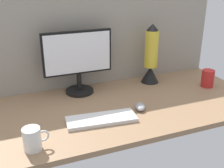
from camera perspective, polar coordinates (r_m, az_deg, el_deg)
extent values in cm
cube|color=#8C6B4C|center=(166.38, -0.07, -4.70)|extent=(180.00, 80.00, 3.00)
cube|color=gray|center=(188.33, -4.33, 9.26)|extent=(180.00, 5.00, 63.21)
cylinder|color=black|center=(182.87, -6.63, -1.41)|extent=(18.00, 18.00, 1.80)
cylinder|color=black|center=(180.38, -6.72, 0.45)|extent=(3.20, 3.20, 11.00)
cube|color=black|center=(175.08, -7.09, 6.39)|extent=(43.87, 2.40, 27.33)
cube|color=white|center=(173.77, -6.97, 6.27)|extent=(41.47, 0.60, 24.93)
cube|color=silver|center=(148.52, -2.18, -7.20)|extent=(38.15, 16.77, 2.00)
ellipsoid|color=#99999E|center=(160.48, 5.81, -4.62)|extent=(8.93, 11.03, 3.40)
cylinder|color=white|center=(129.57, -16.05, -10.79)|extent=(7.98, 7.98, 10.67)
torus|color=white|center=(129.57, -13.95, -10.27)|extent=(5.69, 1.00, 5.69)
cylinder|color=red|center=(199.94, 18.99, 1.11)|extent=(8.42, 8.42, 11.60)
cone|color=black|center=(198.54, 7.79, 2.01)|extent=(12.61, 12.61, 11.47)
cylinder|color=gold|center=(192.95, 8.08, 7.11)|extent=(9.17, 9.17, 25.22)
cone|color=black|center=(189.59, 8.32, 11.46)|extent=(8.25, 8.25, 4.59)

